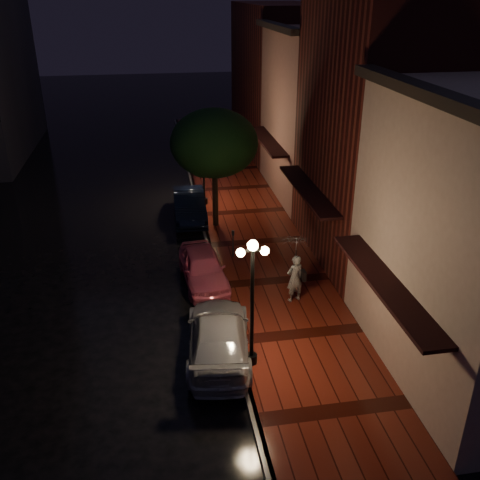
{
  "coord_description": "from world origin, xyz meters",
  "views": [
    {
      "loc": [
        -2.29,
        -18.45,
        10.98
      ],
      "look_at": [
        1.06,
        1.44,
        1.4
      ],
      "focal_mm": 40.0,
      "sensor_mm": 36.0,
      "label": 1
    }
  ],
  "objects_px": {
    "street_tree": "(214,145)",
    "parking_meter": "(233,241)",
    "pink_car": "(203,268)",
    "streetlamp_near": "(252,296)",
    "woman_with_umbrella": "(296,259)",
    "navy_car": "(189,205)",
    "silver_car": "(219,337)",
    "streetlamp_far": "(203,161)"
  },
  "relations": [
    {
      "from": "streetlamp_near",
      "to": "parking_meter",
      "type": "xyz_separation_m",
      "value": [
        0.57,
        7.4,
        -1.68
      ]
    },
    {
      "from": "silver_car",
      "to": "street_tree",
      "type": "bearing_deg",
      "value": -89.89
    },
    {
      "from": "streetlamp_far",
      "to": "street_tree",
      "type": "relative_size",
      "value": 0.74
    },
    {
      "from": "streetlamp_far",
      "to": "woman_with_umbrella",
      "type": "bearing_deg",
      "value": -77.77
    },
    {
      "from": "street_tree",
      "to": "pink_car",
      "type": "distance_m",
      "value": 6.58
    },
    {
      "from": "streetlamp_near",
      "to": "pink_car",
      "type": "relative_size",
      "value": 1.06
    },
    {
      "from": "pink_car",
      "to": "woman_with_umbrella",
      "type": "relative_size",
      "value": 1.54
    },
    {
      "from": "pink_car",
      "to": "parking_meter",
      "type": "xyz_separation_m",
      "value": [
        1.52,
        1.82,
        0.22
      ]
    },
    {
      "from": "pink_car",
      "to": "woman_with_umbrella",
      "type": "bearing_deg",
      "value": -38.06
    },
    {
      "from": "parking_meter",
      "to": "street_tree",
      "type": "bearing_deg",
      "value": 103.24
    },
    {
      "from": "streetlamp_far",
      "to": "woman_with_umbrella",
      "type": "height_order",
      "value": "streetlamp_far"
    },
    {
      "from": "streetlamp_far",
      "to": "streetlamp_near",
      "type": "bearing_deg",
      "value": -90.0
    },
    {
      "from": "streetlamp_far",
      "to": "woman_with_umbrella",
      "type": "xyz_separation_m",
      "value": [
        2.29,
        -10.58,
        -0.7
      ]
    },
    {
      "from": "streetlamp_near",
      "to": "woman_with_umbrella",
      "type": "bearing_deg",
      "value": 56.19
    },
    {
      "from": "silver_car",
      "to": "woman_with_umbrella",
      "type": "xyz_separation_m",
      "value": [
        3.24,
        2.66,
        1.18
      ]
    },
    {
      "from": "street_tree",
      "to": "woman_with_umbrella",
      "type": "distance_m",
      "value": 8.18
    },
    {
      "from": "pink_car",
      "to": "navy_car",
      "type": "height_order",
      "value": "navy_car"
    },
    {
      "from": "pink_car",
      "to": "silver_car",
      "type": "height_order",
      "value": "silver_car"
    },
    {
      "from": "navy_car",
      "to": "street_tree",
      "type": "bearing_deg",
      "value": -48.2
    },
    {
      "from": "parking_meter",
      "to": "streetlamp_far",
      "type": "bearing_deg",
      "value": 103.25
    },
    {
      "from": "street_tree",
      "to": "parking_meter",
      "type": "height_order",
      "value": "street_tree"
    },
    {
      "from": "streetlamp_near",
      "to": "parking_meter",
      "type": "height_order",
      "value": "streetlamp_near"
    },
    {
      "from": "pink_car",
      "to": "woman_with_umbrella",
      "type": "height_order",
      "value": "woman_with_umbrella"
    },
    {
      "from": "streetlamp_far",
      "to": "silver_car",
      "type": "height_order",
      "value": "streetlamp_far"
    },
    {
      "from": "streetlamp_near",
      "to": "pink_car",
      "type": "height_order",
      "value": "streetlamp_near"
    },
    {
      "from": "streetlamp_far",
      "to": "woman_with_umbrella",
      "type": "relative_size",
      "value": 1.63
    },
    {
      "from": "street_tree",
      "to": "navy_car",
      "type": "distance_m",
      "value": 3.96
    },
    {
      "from": "street_tree",
      "to": "parking_meter",
      "type": "xyz_separation_m",
      "value": [
        0.31,
        -3.59,
        -3.33
      ]
    },
    {
      "from": "street_tree",
      "to": "navy_car",
      "type": "height_order",
      "value": "street_tree"
    },
    {
      "from": "street_tree",
      "to": "pink_car",
      "type": "height_order",
      "value": "street_tree"
    },
    {
      "from": "woman_with_umbrella",
      "to": "parking_meter",
      "type": "xyz_separation_m",
      "value": [
        -1.73,
        3.98,
        -0.99
      ]
    },
    {
      "from": "streetlamp_near",
      "to": "street_tree",
      "type": "bearing_deg",
      "value": 88.65
    },
    {
      "from": "navy_car",
      "to": "silver_car",
      "type": "height_order",
      "value": "navy_car"
    },
    {
      "from": "street_tree",
      "to": "streetlamp_near",
      "type": "bearing_deg",
      "value": -91.35
    },
    {
      "from": "streetlamp_far",
      "to": "street_tree",
      "type": "bearing_deg",
      "value": -85.09
    },
    {
      "from": "navy_car",
      "to": "silver_car",
      "type": "distance_m",
      "value": 11.63
    },
    {
      "from": "street_tree",
      "to": "woman_with_umbrella",
      "type": "relative_size",
      "value": 2.19
    },
    {
      "from": "parking_meter",
      "to": "streetlamp_near",
      "type": "bearing_deg",
      "value": -86.03
    },
    {
      "from": "streetlamp_near",
      "to": "woman_with_umbrella",
      "type": "distance_m",
      "value": 4.18
    },
    {
      "from": "navy_car",
      "to": "parking_meter",
      "type": "bearing_deg",
      "value": -72.17
    },
    {
      "from": "silver_car",
      "to": "parking_meter",
      "type": "bearing_deg",
      "value": -96.01
    },
    {
      "from": "streetlamp_near",
      "to": "pink_car",
      "type": "xyz_separation_m",
      "value": [
        -0.95,
        5.58,
        -1.9
      ]
    }
  ]
}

